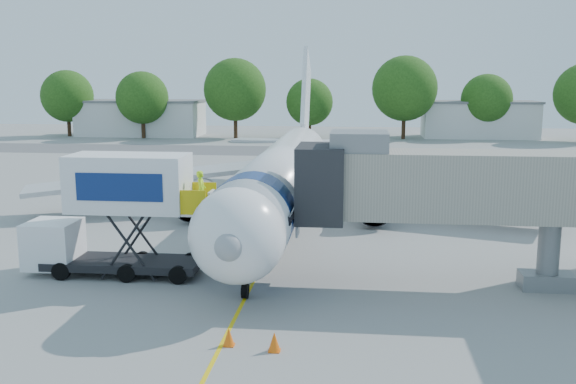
# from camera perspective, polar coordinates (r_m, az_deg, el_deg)

# --- Properties ---
(ground) EXTENTS (160.00, 160.00, 0.00)m
(ground) POSITION_cam_1_polar(r_m,az_deg,el_deg) (35.47, -1.17, -4.25)
(ground) COLOR gray
(ground) RESTS_ON ground
(guidance_line) EXTENTS (0.15, 70.00, 0.01)m
(guidance_line) POSITION_cam_1_polar(r_m,az_deg,el_deg) (35.46, -1.17, -4.24)
(guidance_line) COLOR yellow
(guidance_line) RESTS_ON ground
(taxiway_strip) EXTENTS (120.00, 10.00, 0.01)m
(taxiway_strip) POSITION_cam_1_polar(r_m,az_deg,el_deg) (76.69, 2.83, 3.63)
(taxiway_strip) COLOR #59595B
(taxiway_strip) RESTS_ON ground
(aircraft) EXTENTS (34.17, 37.73, 11.35)m
(aircraft) POSITION_cam_1_polar(r_m,az_deg,el_deg) (38.88, -0.42, 1.48)
(aircraft) COLOR white
(aircraft) RESTS_ON ground
(jet_bridge) EXTENTS (13.90, 3.20, 6.60)m
(jet_bridge) POSITION_cam_1_polar(r_m,az_deg,el_deg) (27.66, 13.53, 0.51)
(jet_bridge) COLOR #A1998A
(jet_bridge) RESTS_ON ground
(catering_hiloader) EXTENTS (8.50, 2.44, 5.50)m
(catering_hiloader) POSITION_cam_1_polar(r_m,az_deg,el_deg) (29.71, -15.04, -2.01)
(catering_hiloader) COLOR black
(catering_hiloader) RESTS_ON ground
(safety_cone_a) EXTENTS (0.39, 0.39, 0.62)m
(safety_cone_a) POSITION_cam_1_polar(r_m,az_deg,el_deg) (22.07, -5.28, -12.72)
(safety_cone_a) COLOR #F15E0C
(safety_cone_a) RESTS_ON ground
(safety_cone_b) EXTENTS (0.42, 0.42, 0.66)m
(safety_cone_b) POSITION_cam_1_polar(r_m,az_deg,el_deg) (21.57, -1.22, -13.19)
(safety_cone_b) COLOR #F15E0C
(safety_cone_b) RESTS_ON ground
(outbuilding_left) EXTENTS (18.40, 8.40, 5.30)m
(outbuilding_left) POSITION_cam_1_polar(r_m,az_deg,el_deg) (99.66, -12.92, 6.46)
(outbuilding_left) COLOR silver
(outbuilding_left) RESTS_ON ground
(outbuilding_right) EXTENTS (16.40, 7.40, 5.30)m
(outbuilding_right) POSITION_cam_1_polar(r_m,az_deg,el_deg) (97.84, 16.60, 6.22)
(outbuilding_right) COLOR silver
(outbuilding_right) RESTS_ON ground
(tree_a) EXTENTS (7.64, 7.64, 9.75)m
(tree_a) POSITION_cam_1_polar(r_m,az_deg,el_deg) (101.33, -19.02, 8.06)
(tree_a) COLOR #382314
(tree_a) RESTS_ON ground
(tree_b) EXTENTS (7.48, 7.48, 9.54)m
(tree_b) POSITION_cam_1_polar(r_m,az_deg,el_deg) (95.03, -12.84, 8.17)
(tree_b) COLOR #382314
(tree_b) RESTS_ON ground
(tree_c) EXTENTS (8.94, 8.94, 11.40)m
(tree_c) POSITION_cam_1_polar(r_m,az_deg,el_deg) (93.09, -4.73, 9.05)
(tree_c) COLOR #382314
(tree_c) RESTS_ON ground
(tree_d) EXTENTS (6.70, 6.70, 8.54)m
(tree_d) POSITION_cam_1_polar(r_m,az_deg,el_deg) (92.47, 1.92, 7.99)
(tree_d) COLOR #382314
(tree_d) RESTS_ON ground
(tree_e) EXTENTS (9.19, 9.19, 11.72)m
(tree_e) POSITION_cam_1_polar(r_m,az_deg,el_deg) (92.93, 10.34, 9.04)
(tree_e) COLOR #382314
(tree_e) RESTS_ON ground
(tree_f) EXTENTS (7.20, 7.20, 9.18)m
(tree_f) POSITION_cam_1_polar(r_m,az_deg,el_deg) (96.24, 17.24, 7.86)
(tree_f) COLOR #382314
(tree_f) RESTS_ON ground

